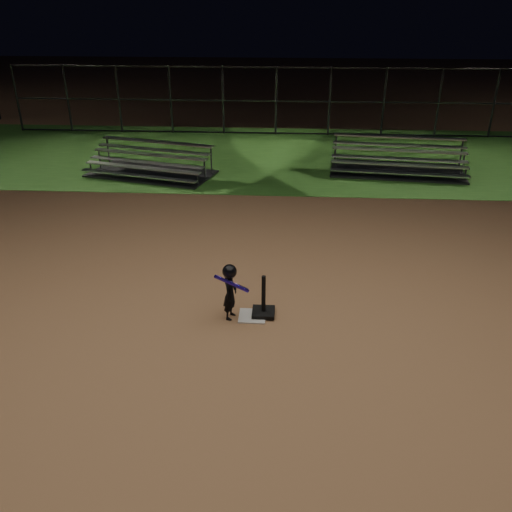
{
  "coord_description": "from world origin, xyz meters",
  "views": [
    {
      "loc": [
        0.55,
        -7.67,
        4.92
      ],
      "look_at": [
        0.0,
        1.0,
        0.65
      ],
      "focal_mm": 37.78,
      "sensor_mm": 36.0,
      "label": 1
    }
  ],
  "objects_px": {
    "bleacher_left": "(150,169)",
    "batting_tee": "(263,307)",
    "child_batter": "(230,290)",
    "bleacher_right": "(397,166)",
    "home_plate": "(252,316)"
  },
  "relations": [
    {
      "from": "bleacher_left",
      "to": "batting_tee",
      "type": "bearing_deg",
      "value": -48.59
    },
    {
      "from": "batting_tee",
      "to": "child_batter",
      "type": "relative_size",
      "value": 0.73
    },
    {
      "from": "batting_tee",
      "to": "bleacher_left",
      "type": "relative_size",
      "value": 0.18
    },
    {
      "from": "child_batter",
      "to": "bleacher_right",
      "type": "relative_size",
      "value": 0.24
    },
    {
      "from": "home_plate",
      "to": "batting_tee",
      "type": "height_order",
      "value": "batting_tee"
    },
    {
      "from": "home_plate",
      "to": "bleacher_right",
      "type": "relative_size",
      "value": 0.11
    },
    {
      "from": "batting_tee",
      "to": "bleacher_left",
      "type": "xyz_separation_m",
      "value": [
        -3.76,
        7.56,
        0.03
      ]
    },
    {
      "from": "home_plate",
      "to": "child_batter",
      "type": "bearing_deg",
      "value": -173.1
    },
    {
      "from": "child_batter",
      "to": "bleacher_left",
      "type": "height_order",
      "value": "child_batter"
    },
    {
      "from": "child_batter",
      "to": "bleacher_left",
      "type": "distance_m",
      "value": 8.32
    },
    {
      "from": "child_batter",
      "to": "batting_tee",
      "type": "bearing_deg",
      "value": -64.36
    },
    {
      "from": "bleacher_left",
      "to": "bleacher_right",
      "type": "bearing_deg",
      "value": 20.64
    },
    {
      "from": "batting_tee",
      "to": "child_batter",
      "type": "bearing_deg",
      "value": -168.28
    },
    {
      "from": "batting_tee",
      "to": "bleacher_right",
      "type": "height_order",
      "value": "bleacher_right"
    },
    {
      "from": "bleacher_right",
      "to": "home_plate",
      "type": "bearing_deg",
      "value": -107.96
    }
  ]
}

